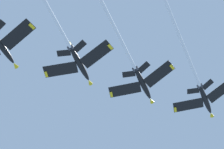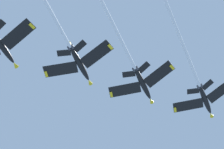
{
  "view_description": "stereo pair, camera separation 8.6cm",
  "coord_description": "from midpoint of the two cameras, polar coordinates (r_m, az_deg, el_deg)",
  "views": [
    {
      "loc": [
        33.05,
        24.9,
        1.79
      ],
      "look_at": [
        27.28,
        -4.62,
        118.79
      ],
      "focal_mm": 70.23,
      "sensor_mm": 36.0,
      "label": 1
    },
    {
      "loc": [
        33.13,
        24.88,
        1.79
      ],
      "look_at": [
        27.28,
        -4.62,
        118.79
      ],
      "focal_mm": 70.23,
      "sensor_mm": 36.0,
      "label": 2
    }
  ],
  "objects": [
    {
      "name": "jet_second",
      "position": [
        117.78,
        1.99,
        2.92
      ],
      "size": [
        36.07,
        43.97,
        20.55
      ],
      "color": "black"
    },
    {
      "name": "jet_lead",
      "position": [
        126.64,
        10.57,
        0.54
      ],
      "size": [
        35.57,
        43.08,
        21.43
      ],
      "color": "black"
    },
    {
      "name": "jet_third",
      "position": [
        112.94,
        -6.16,
        4.9
      ],
      "size": [
        32.06,
        40.57,
        20.34
      ],
      "color": "black"
    }
  ]
}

